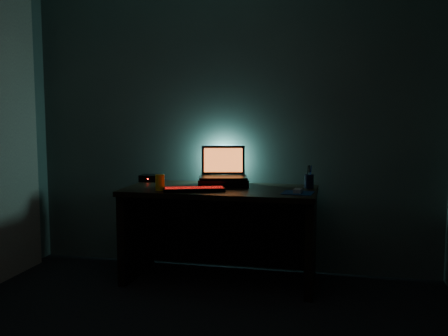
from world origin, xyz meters
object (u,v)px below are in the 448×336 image
Objects in this scene: mouse at (298,191)px; router at (151,178)px; keyboard at (194,189)px; pen_cup at (309,181)px; juice_glass at (160,182)px; laptop at (223,170)px.

mouse is 1.35m from router.
pen_cup is at bearing 3.27° from keyboard.
keyboard is 0.91m from pen_cup.
juice_glass is (-1.10, -0.37, 0.01)m from pen_cup.
laptop is at bearing 160.60° from mouse.
laptop is 0.57m from juice_glass.
mouse is 0.54× the size of router.
mouse is (0.63, -0.30, -0.10)m from laptop.
router is (-0.52, 0.45, 0.01)m from keyboard.
keyboard is 0.78m from mouse.
mouse is at bearing -38.29° from laptop.
mouse is 0.76× the size of juice_glass.
laptop is 3.98× the size of pen_cup.
juice_glass is (-1.04, -0.10, 0.04)m from mouse.
pen_cup reaches higher than router.
keyboard is 0.69m from router.
mouse is at bearing -13.43° from keyboard.
pen_cup is (0.84, 0.34, 0.04)m from keyboard.
pen_cup is at bearing 81.98° from mouse.
laptop reaches higher than router.
mouse is at bearing 5.33° from juice_glass.
juice_glass is (-0.41, -0.40, -0.06)m from laptop.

